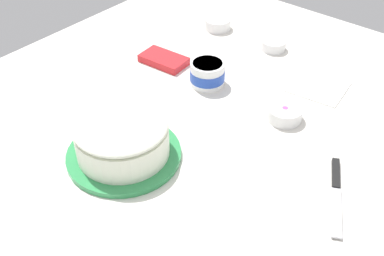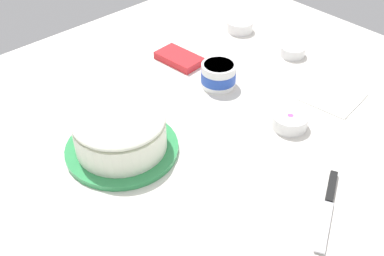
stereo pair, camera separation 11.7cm
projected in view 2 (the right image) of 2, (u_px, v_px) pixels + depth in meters
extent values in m
plane|color=silver|center=(228.00, 133.00, 1.22)|extent=(1.54, 1.54, 0.00)
cylinder|color=#339351|center=(122.00, 148.00, 1.16)|extent=(0.28, 0.28, 0.01)
cylinder|color=#DBB77A|center=(121.00, 136.00, 1.13)|extent=(0.20, 0.20, 0.06)
cylinder|color=white|center=(120.00, 135.00, 1.13)|extent=(0.22, 0.22, 0.07)
ellipsoid|color=white|center=(119.00, 120.00, 1.10)|extent=(0.22, 0.22, 0.04)
cylinder|color=white|center=(218.00, 75.00, 1.36)|extent=(0.10, 0.10, 0.07)
cylinder|color=#2347B2|center=(218.00, 76.00, 1.37)|extent=(0.10, 0.10, 0.03)
cylinder|color=white|center=(219.00, 66.00, 1.34)|extent=(0.09, 0.09, 0.01)
cube|color=silver|center=(324.00, 226.00, 0.97)|extent=(0.08, 0.13, 0.00)
cube|color=black|center=(331.00, 187.00, 1.06)|extent=(0.06, 0.09, 0.01)
cylinder|color=white|center=(290.00, 121.00, 1.23)|extent=(0.09, 0.09, 0.04)
cylinder|color=#B251C6|center=(290.00, 120.00, 1.22)|extent=(0.08, 0.08, 0.01)
ellipsoid|color=#B251C6|center=(290.00, 118.00, 1.22)|extent=(0.07, 0.07, 0.02)
cylinder|color=white|center=(240.00, 26.00, 1.64)|extent=(0.09, 0.09, 0.04)
cylinder|color=orange|center=(240.00, 26.00, 1.64)|extent=(0.08, 0.08, 0.01)
ellipsoid|color=orange|center=(240.00, 24.00, 1.63)|extent=(0.06, 0.06, 0.02)
cylinder|color=white|center=(293.00, 51.00, 1.51)|extent=(0.08, 0.08, 0.03)
cylinder|color=blue|center=(292.00, 51.00, 1.51)|extent=(0.07, 0.07, 0.01)
ellipsoid|color=blue|center=(293.00, 49.00, 1.50)|extent=(0.06, 0.06, 0.02)
cube|color=red|center=(179.00, 58.00, 1.48)|extent=(0.15, 0.09, 0.02)
cube|color=white|center=(332.00, 96.00, 1.34)|extent=(0.17, 0.17, 0.01)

